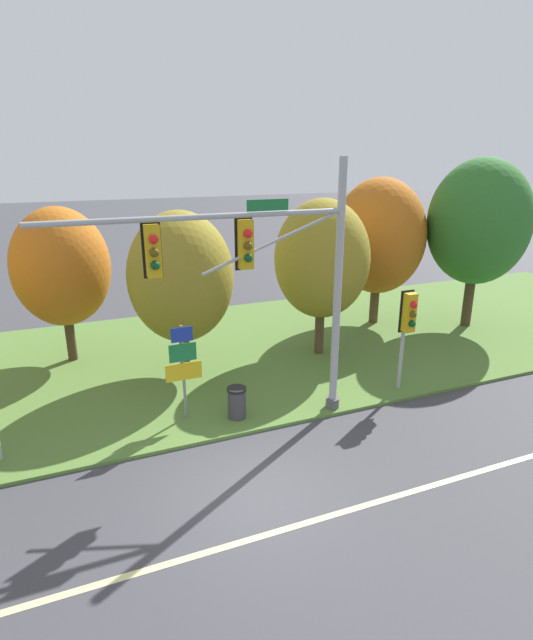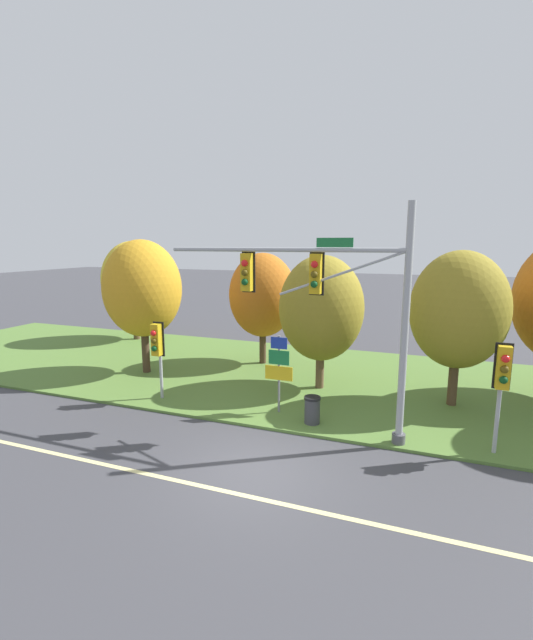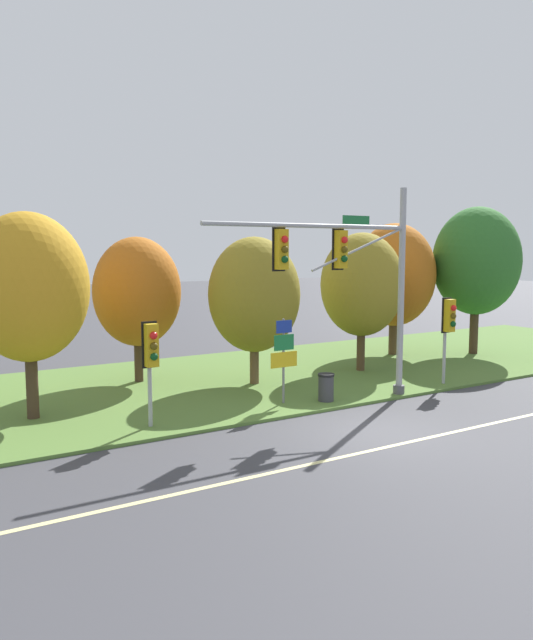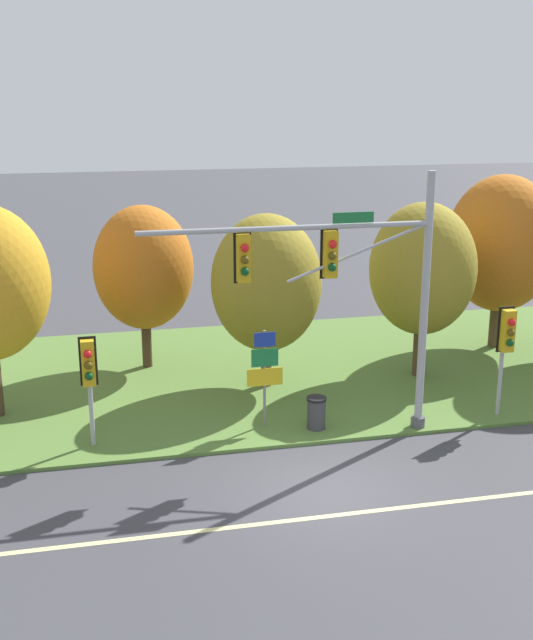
# 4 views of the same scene
# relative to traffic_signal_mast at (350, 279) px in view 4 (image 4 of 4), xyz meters

# --- Properties ---
(ground_plane) EXTENTS (160.00, 160.00, 0.00)m
(ground_plane) POSITION_rel_traffic_signal_mast_xyz_m (-1.40, -2.85, -4.50)
(ground_plane) COLOR #3D3D42
(lane_stripe) EXTENTS (36.00, 0.16, 0.01)m
(lane_stripe) POSITION_rel_traffic_signal_mast_xyz_m (-1.40, -4.05, -4.50)
(lane_stripe) COLOR beige
(lane_stripe) RESTS_ON ground
(grass_verge) EXTENTS (48.00, 11.50, 0.10)m
(grass_verge) POSITION_rel_traffic_signal_mast_xyz_m (-1.40, 5.40, -4.45)
(grass_verge) COLOR #517533
(grass_verge) RESTS_ON ground
(traffic_signal_mast) EXTENTS (7.88, 0.49, 7.18)m
(traffic_signal_mast) POSITION_rel_traffic_signal_mast_xyz_m (0.00, 0.00, 0.00)
(traffic_signal_mast) COLOR #9EA0A5
(traffic_signal_mast) RESTS_ON grass_verge
(pedestrian_signal_near_kerb) EXTENTS (0.46, 0.55, 3.29)m
(pedestrian_signal_near_kerb) POSITION_rel_traffic_signal_mast_xyz_m (4.78, 0.19, -2.00)
(pedestrian_signal_near_kerb) COLOR #9EA0A5
(pedestrian_signal_near_kerb) RESTS_ON grass_verge
(pedestrian_signal_further_along) EXTENTS (0.46, 0.55, 3.06)m
(pedestrian_signal_further_along) POSITION_rel_traffic_signal_mast_xyz_m (-6.86, 0.61, -2.19)
(pedestrian_signal_further_along) COLOR #9EA0A5
(pedestrian_signal_further_along) RESTS_ON grass_verge
(route_sign_post) EXTENTS (1.02, 0.08, 2.82)m
(route_sign_post) POSITION_rel_traffic_signal_mast_xyz_m (-2.08, 1.03, -2.67)
(route_sign_post) COLOR slate
(route_sign_post) RESTS_ON grass_verge
(tree_behind_signpost) EXTENTS (3.34, 3.34, 5.57)m
(tree_behind_signpost) POSITION_rel_traffic_signal_mast_xyz_m (-4.94, 6.86, -0.93)
(tree_behind_signpost) COLOR #423021
(tree_behind_signpost) RESTS_ON grass_verge
(tree_mid_verge) EXTENTS (3.47, 3.47, 5.56)m
(tree_mid_verge) POSITION_rel_traffic_signal_mast_xyz_m (-1.34, 4.18, -1.02)
(tree_mid_verge) COLOR brown
(tree_mid_verge) RESTS_ON grass_verge
(tree_tall_centre) EXTENTS (3.45, 3.45, 5.78)m
(tree_tall_centre) POSITION_rel_traffic_signal_mast_xyz_m (3.80, 4.03, -0.79)
(tree_tall_centre) COLOR #4C3823
(tree_tall_centre) RESTS_ON grass_verge
(tree_right_far) EXTENTS (3.94, 3.94, 6.33)m
(tree_right_far) POSITION_rel_traffic_signal_mast_xyz_m (7.79, 6.32, -0.55)
(tree_right_far) COLOR #4C3823
(tree_right_far) RESTS_ON grass_verge
(trash_bin) EXTENTS (0.56, 0.56, 0.93)m
(trash_bin) POSITION_rel_traffic_signal_mast_xyz_m (-0.71, 0.52, -3.93)
(trash_bin) COLOR #38383D
(trash_bin) RESTS_ON grass_verge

